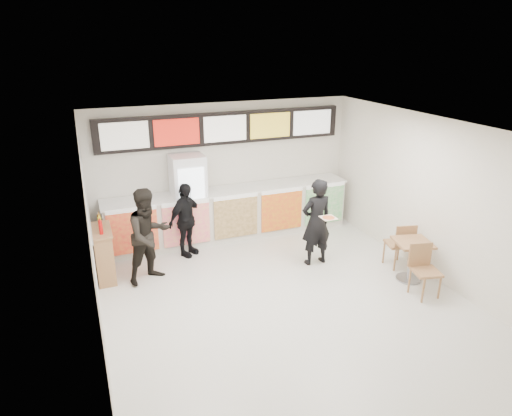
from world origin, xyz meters
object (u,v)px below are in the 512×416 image
drinks_fridge (189,200)px  cafe_table (412,253)px  customer_left (149,236)px  customer_mid (186,220)px  customer_main (316,222)px  service_counter (231,213)px  condiment_ledge (104,253)px

drinks_fridge → cafe_table: size_ratio=1.21×
drinks_fridge → customer_left: bearing=-128.8°
customer_mid → cafe_table: bearing=-69.6°
customer_main → drinks_fridge: bearing=-44.5°
service_counter → customer_mid: 1.29m
service_counter → customer_mid: size_ratio=3.55×
customer_left → cafe_table: (4.52, -1.78, -0.35)m
service_counter → drinks_fridge: (-0.93, 0.02, 0.43)m
customer_left → condiment_ledge: customer_left is taller
customer_main → condiment_ledge: size_ratio=1.50×
customer_mid → service_counter: bearing=-9.2°
customer_left → cafe_table: size_ratio=1.09×
service_counter → condiment_ledge: size_ratio=4.68×
cafe_table → condiment_ledge: size_ratio=1.40×
customer_left → customer_mid: bearing=18.5°
service_counter → customer_left: customer_left is taller
customer_main → customer_left: customer_left is taller
cafe_table → condiment_ledge: (-5.32, 2.17, -0.04)m
customer_left → customer_mid: 1.17m
cafe_table → condiment_ledge: bearing=171.5°
customer_mid → cafe_table: 4.47m
drinks_fridge → customer_mid: drinks_fridge is taller
service_counter → customer_main: bearing=-57.7°
drinks_fridge → customer_left: (-1.08, -1.35, -0.10)m
drinks_fridge → condiment_ledge: bearing=-153.1°
drinks_fridge → customer_main: 2.81m
service_counter → condiment_ledge: bearing=-161.5°
service_counter → customer_main: 2.21m
service_counter → condiment_ledge: 2.97m
service_counter → drinks_fridge: bearing=179.0°
drinks_fridge → customer_mid: size_ratio=1.28×
customer_main → cafe_table: bearing=133.6°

